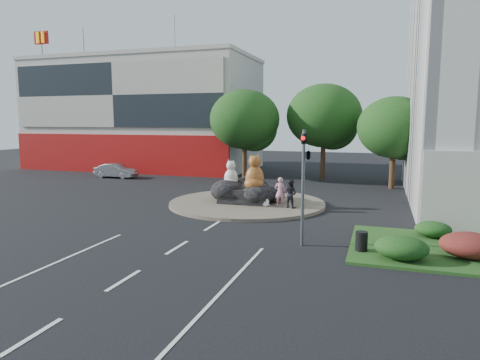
{
  "coord_description": "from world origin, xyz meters",
  "views": [
    {
      "loc": [
        8.1,
        -15.93,
        5.35
      ],
      "look_at": [
        0.46,
        7.17,
        2.0
      ],
      "focal_mm": 32.0,
      "sensor_mm": 36.0,
      "label": 1
    }
  ],
  "objects_px": {
    "cat_white": "(231,173)",
    "litter_bin": "(361,241)",
    "pedestrian_pink": "(280,192)",
    "pedestrian_dark": "(290,194)",
    "kitten_calico": "(220,195)",
    "parked_car": "(116,171)",
    "cat_tabby": "(255,172)",
    "kitten_white": "(266,200)"
  },
  "relations": [
    {
      "from": "kitten_white",
      "to": "pedestrian_pink",
      "type": "distance_m",
      "value": 1.01
    },
    {
      "from": "parked_car",
      "to": "pedestrian_pink",
      "type": "bearing_deg",
      "value": -117.98
    },
    {
      "from": "kitten_white",
      "to": "pedestrian_dark",
      "type": "xyz_separation_m",
      "value": [
        1.49,
        0.09,
        0.47
      ]
    },
    {
      "from": "cat_tabby",
      "to": "litter_bin",
      "type": "relative_size",
      "value": 2.87
    },
    {
      "from": "parked_car",
      "to": "pedestrian_dark",
      "type": "bearing_deg",
      "value": -117.23
    },
    {
      "from": "cat_white",
      "to": "pedestrian_pink",
      "type": "relative_size",
      "value": 0.99
    },
    {
      "from": "cat_tabby",
      "to": "pedestrian_pink",
      "type": "distance_m",
      "value": 2.14
    },
    {
      "from": "parked_car",
      "to": "litter_bin",
      "type": "bearing_deg",
      "value": -126.06
    },
    {
      "from": "cat_tabby",
      "to": "pedestrian_dark",
      "type": "relative_size",
      "value": 1.32
    },
    {
      "from": "pedestrian_dark",
      "to": "parked_car",
      "type": "height_order",
      "value": "pedestrian_dark"
    },
    {
      "from": "parked_car",
      "to": "kitten_white",
      "type": "bearing_deg",
      "value": -119.42
    },
    {
      "from": "kitten_calico",
      "to": "litter_bin",
      "type": "relative_size",
      "value": 1.16
    },
    {
      "from": "litter_bin",
      "to": "kitten_white",
      "type": "bearing_deg",
      "value": 129.43
    },
    {
      "from": "kitten_calico",
      "to": "pedestrian_dark",
      "type": "distance_m",
      "value": 4.69
    },
    {
      "from": "cat_white",
      "to": "litter_bin",
      "type": "height_order",
      "value": "cat_white"
    },
    {
      "from": "cat_white",
      "to": "cat_tabby",
      "type": "distance_m",
      "value": 1.83
    },
    {
      "from": "pedestrian_dark",
      "to": "parked_car",
      "type": "xyz_separation_m",
      "value": [
        -18.87,
        9.78,
        -0.38
      ]
    },
    {
      "from": "cat_tabby",
      "to": "pedestrian_pink",
      "type": "relative_size",
      "value": 1.24
    },
    {
      "from": "kitten_calico",
      "to": "parked_car",
      "type": "height_order",
      "value": "parked_car"
    },
    {
      "from": "pedestrian_pink",
      "to": "pedestrian_dark",
      "type": "relative_size",
      "value": 1.06
    },
    {
      "from": "cat_white",
      "to": "kitten_white",
      "type": "distance_m",
      "value": 3.2
    },
    {
      "from": "kitten_calico",
      "to": "litter_bin",
      "type": "distance_m",
      "value": 11.93
    },
    {
      "from": "pedestrian_dark",
      "to": "parked_car",
      "type": "bearing_deg",
      "value": -8.45
    },
    {
      "from": "kitten_calico",
      "to": "pedestrian_pink",
      "type": "distance_m",
      "value": 4.06
    },
    {
      "from": "cat_tabby",
      "to": "kitten_white",
      "type": "relative_size",
      "value": 2.96
    },
    {
      "from": "cat_white",
      "to": "pedestrian_pink",
      "type": "xyz_separation_m",
      "value": [
        3.49,
        -1.0,
        -0.89
      ]
    },
    {
      "from": "pedestrian_pink",
      "to": "pedestrian_dark",
      "type": "distance_m",
      "value": 0.64
    },
    {
      "from": "cat_white",
      "to": "litter_bin",
      "type": "relative_size",
      "value": 2.28
    },
    {
      "from": "parked_car",
      "to": "kitten_calico",
      "type": "bearing_deg",
      "value": -123.27
    },
    {
      "from": "pedestrian_pink",
      "to": "cat_white",
      "type": "bearing_deg",
      "value": -21.09
    },
    {
      "from": "cat_white",
      "to": "litter_bin",
      "type": "distance_m",
      "value": 12.05
    },
    {
      "from": "parked_car",
      "to": "cat_white",
      "type": "bearing_deg",
      "value": -120.55
    },
    {
      "from": "kitten_white",
      "to": "cat_white",
      "type": "bearing_deg",
      "value": 123.9
    },
    {
      "from": "kitten_calico",
      "to": "parked_car",
      "type": "distance_m",
      "value": 17.04
    },
    {
      "from": "parked_car",
      "to": "litter_bin",
      "type": "distance_m",
      "value": 28.91
    },
    {
      "from": "cat_tabby",
      "to": "pedestrian_dark",
      "type": "distance_m",
      "value": 2.71
    },
    {
      "from": "pedestrian_dark",
      "to": "litter_bin",
      "type": "xyz_separation_m",
      "value": [
        4.45,
        -7.31,
        -0.54
      ]
    },
    {
      "from": "kitten_white",
      "to": "pedestrian_dark",
      "type": "bearing_deg",
      "value": -29.89
    },
    {
      "from": "cat_white",
      "to": "parked_car",
      "type": "height_order",
      "value": "cat_white"
    },
    {
      "from": "cat_white",
      "to": "pedestrian_dark",
      "type": "height_order",
      "value": "cat_white"
    },
    {
      "from": "cat_tabby",
      "to": "kitten_white",
      "type": "height_order",
      "value": "cat_tabby"
    },
    {
      "from": "cat_tabby",
      "to": "litter_bin",
      "type": "bearing_deg",
      "value": -50.46
    }
  ]
}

